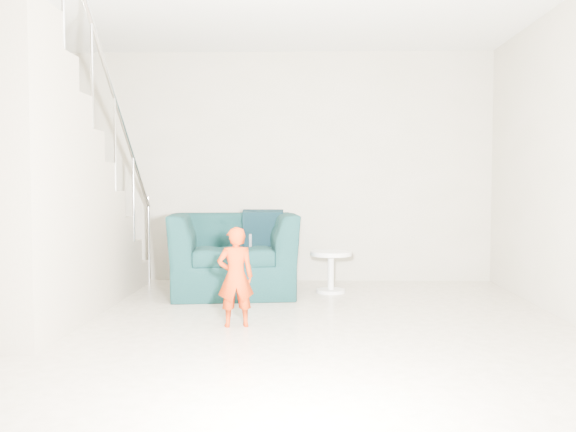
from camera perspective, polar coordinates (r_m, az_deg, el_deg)
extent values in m
plane|color=gray|center=(4.62, -2.33, -11.37)|extent=(5.50, 5.50, 0.00)
plane|color=#A09A83|center=(7.23, -0.84, 4.61)|extent=(5.00, 0.00, 5.00)
plane|color=#A09A83|center=(1.76, -8.70, 9.59)|extent=(5.00, 0.00, 5.00)
imported|color=black|center=(6.42, -5.11, -3.51)|extent=(1.42, 1.28, 0.84)
imported|color=#8F2804|center=(4.93, -4.93, -5.69)|extent=(0.33, 0.25, 0.81)
cylinder|color=white|center=(6.46, 4.03, -3.51)|extent=(0.44, 0.44, 0.04)
cylinder|color=white|center=(6.49, 4.02, -5.43)|extent=(0.07, 0.07, 0.39)
cylinder|color=white|center=(6.52, 4.02, -7.00)|extent=(0.31, 0.31, 0.03)
cube|color=#ADA089|center=(7.27, -16.99, -5.13)|extent=(1.00, 0.30, 0.27)
cube|color=#ADA089|center=(6.97, -17.80, -4.37)|extent=(1.00, 0.30, 0.54)
cube|color=#ADA089|center=(6.68, -18.67, -3.54)|extent=(1.00, 0.30, 0.81)
cube|color=#ADA089|center=(6.38, -19.63, -2.63)|extent=(1.00, 0.30, 1.08)
cube|color=#ADA089|center=(6.09, -20.67, -1.64)|extent=(1.00, 0.30, 1.35)
cube|color=#ADA089|center=(5.81, -21.82, -0.54)|extent=(1.00, 0.30, 1.62)
cube|color=#ADA089|center=(5.53, -23.08, 0.66)|extent=(1.00, 0.30, 1.89)
cube|color=#ADA089|center=(5.26, -24.48, 2.00)|extent=(1.00, 0.30, 2.16)
cylinder|color=silver|center=(5.87, -16.88, 13.71)|extent=(0.04, 3.03, 2.73)
cylinder|color=silver|center=(7.23, -12.90, -2.21)|extent=(0.04, 0.04, 1.00)
cube|color=black|center=(6.57, -2.33, -1.24)|extent=(0.43, 0.21, 0.43)
cube|color=black|center=(6.53, -9.89, -2.48)|extent=(0.05, 0.49, 0.55)
cube|color=black|center=(4.84, -3.55, -2.30)|extent=(0.03, 0.05, 0.10)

